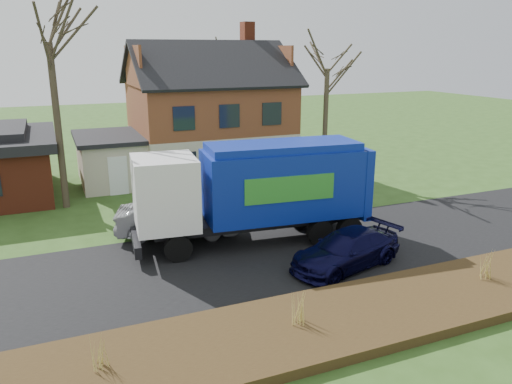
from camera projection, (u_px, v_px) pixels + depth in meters
name	position (u px, v px, depth m)	size (l,w,h in m)	color
ground	(272.00, 255.00, 19.07)	(120.00, 120.00, 0.00)	#2C4A18
road	(272.00, 255.00, 19.07)	(80.00, 7.00, 0.02)	black
mulch_verge	(348.00, 318.00, 14.33)	(80.00, 3.50, 0.30)	#2F200F
main_house	(202.00, 109.00, 30.85)	(12.95, 8.95, 9.26)	beige
garbage_truck	(259.00, 186.00, 19.82)	(9.64, 3.42, 4.05)	black
silver_sedan	(177.00, 217.00, 20.85)	(1.74, 4.99, 1.64)	#94969B
navy_wagon	(346.00, 250.00, 17.89)	(1.84, 4.52, 1.31)	black
tree_front_west	(46.00, 15.00, 22.40)	(3.69, 3.69, 10.98)	#3F3526
tree_front_east	(328.00, 50.00, 28.93)	(3.34, 3.34, 9.28)	#463C2A
tree_back	(221.00, 38.00, 39.10)	(3.18, 3.18, 10.08)	#3D3225
grass_clump_west	(101.00, 351.00, 11.79)	(0.31, 0.25, 0.81)	tan
grass_clump_mid	(300.00, 307.00, 13.67)	(0.34, 0.28, 0.94)	tan
grass_clump_east	(485.00, 265.00, 16.38)	(0.38, 0.31, 0.95)	tan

